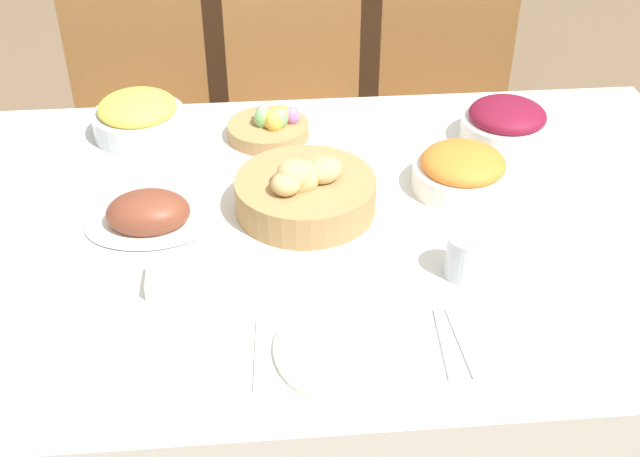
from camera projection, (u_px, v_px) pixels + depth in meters
ground_plane at (322, 456)px, 2.05m from camera, size 12.00×12.00×0.00m
dining_table at (322, 352)px, 1.84m from camera, size 1.76×1.10×0.74m
chair_far_right at (448, 115)px, 2.52m from camera, size 0.45×0.45×0.92m
chair_far_center at (300, 121)px, 2.48m from camera, size 0.47×0.47×0.92m
chair_far_left at (140, 128)px, 2.45m from camera, size 0.42×0.42×0.92m
sideboard at (342, 28)px, 3.30m from camera, size 1.13×0.44×0.85m
bread_basket at (305, 192)px, 1.63m from camera, size 0.29×0.29×0.13m
egg_basket at (270, 126)px, 1.90m from camera, size 0.19×0.19×0.08m
ham_platter at (149, 215)px, 1.60m from camera, size 0.26×0.18×0.08m
carrot_bowl at (462, 171)px, 1.70m from camera, size 0.21×0.21×0.09m
pineapple_bowl at (138, 116)px, 1.90m from camera, size 0.22×0.22×0.10m
beet_salad_bowl at (506, 123)px, 1.87m from camera, size 0.21×0.21×0.10m
dinner_plate at (351, 348)px, 1.32m from camera, size 0.26×0.26×0.01m
fork at (258, 354)px, 1.31m from camera, size 0.02×0.17×0.00m
knife at (443, 343)px, 1.33m from camera, size 0.02×0.17×0.00m
spoon at (461, 342)px, 1.33m from camera, size 0.02×0.17×0.00m
drinking_cup at (467, 255)px, 1.46m from camera, size 0.08×0.08×0.08m
butter_dish at (182, 279)px, 1.45m from camera, size 0.13×0.08×0.03m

